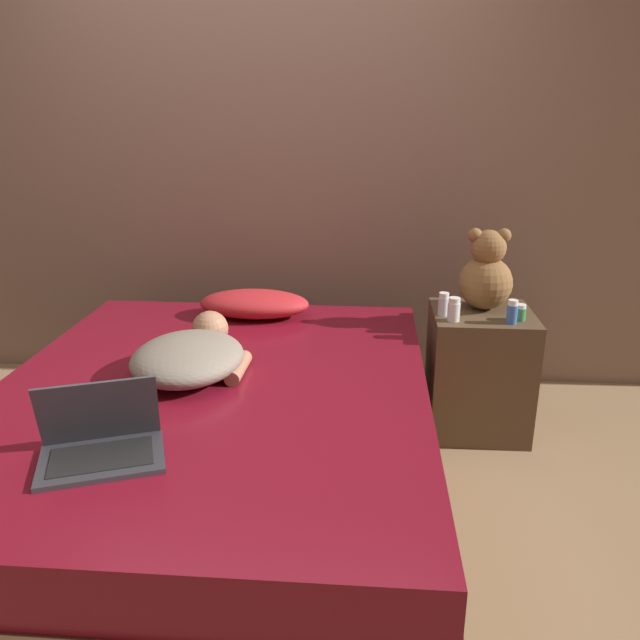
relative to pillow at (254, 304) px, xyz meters
The scene contains 12 objects.
ground_plane 1.00m from the pillow, 91.63° to the right, with size 12.00×12.00×0.00m, color #937551.
wall_back 0.88m from the pillow, 92.60° to the left, with size 8.00×0.06×2.60m.
bed 0.87m from the pillow, 91.63° to the right, with size 1.67×2.07×0.52m.
nightstand 1.15m from the pillow, ahead, with size 0.47×0.45×0.60m.
pillow is the anchor object (origin of this frame).
person_lying 0.71m from the pillow, 100.07° to the right, with size 0.45×0.66×0.16m.
laptop 1.36m from the pillow, 99.52° to the right, with size 0.42×0.35×0.24m.
teddy_bear 1.13m from the pillow, ahead, with size 0.25×0.25×0.39m.
bottle_clear 0.93m from the pillow, 10.36° to the right, with size 0.05×0.05×0.11m.
bottle_white 0.98m from the pillow, 14.25° to the right, with size 0.06×0.06×0.11m.
bottle_blue 1.23m from the pillow, 12.03° to the right, with size 0.05×0.05×0.11m.
bottle_green 1.27m from the pillow, ahead, with size 0.05×0.05×0.07m.
Camera 1 is at (0.58, -2.13, 1.52)m, focal length 35.00 mm.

